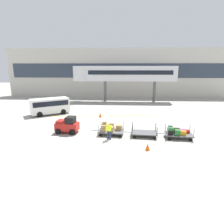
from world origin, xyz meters
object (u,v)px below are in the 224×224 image
(baggage_handler, at_px, (109,130))
(shuttle_van, at_px, (50,105))
(safety_cone_far, at_px, (100,115))
(baggage_cart_lead, at_px, (110,129))
(safety_cone_near, at_px, (148,147))
(baggage_tug, at_px, (67,125))
(baggage_cart_tail, at_px, (177,132))
(baggage_cart_middle, at_px, (144,133))

(baggage_handler, bearing_deg, shuttle_van, 134.18)
(safety_cone_far, bearing_deg, baggage_cart_lead, -74.99)
(shuttle_van, relative_size, safety_cone_near, 9.20)
(baggage_tug, distance_m, safety_cone_near, 7.93)
(safety_cone_near, bearing_deg, baggage_cart_tail, 42.90)
(baggage_cart_middle, height_order, shuttle_van, shuttle_van)
(baggage_tug, relative_size, baggage_cart_middle, 0.72)
(baggage_cart_middle, xyz_separation_m, safety_cone_near, (-0.04, -2.93, -0.07))
(baggage_cart_middle, relative_size, baggage_cart_tail, 1.00)
(baggage_tug, bearing_deg, baggage_cart_lead, -3.80)
(baggage_tug, xyz_separation_m, baggage_handler, (4.03, -1.57, 0.11))
(baggage_cart_lead, distance_m, baggage_handler, 1.33)
(baggage_tug, xyz_separation_m, safety_cone_near, (7.09, -3.53, -0.48))
(baggage_cart_lead, xyz_separation_m, baggage_handler, (-0.05, -1.29, 0.32))
(baggage_cart_middle, bearing_deg, shuttle_van, 146.24)
(baggage_cart_lead, xyz_separation_m, baggage_cart_middle, (3.06, -0.33, -0.20))
(baggage_cart_lead, distance_m, shuttle_van, 11.24)
(baggage_cart_lead, xyz_separation_m, safety_cone_far, (-1.65, 6.15, -0.27))
(safety_cone_near, height_order, safety_cone_far, same)
(shuttle_van, distance_m, safety_cone_near, 15.67)
(baggage_handler, distance_m, shuttle_van, 12.09)
(baggage_cart_tail, bearing_deg, baggage_tug, 175.28)
(baggage_tug, bearing_deg, shuttle_van, 121.73)
(baggage_cart_lead, bearing_deg, baggage_cart_tail, -5.35)
(baggage_tug, xyz_separation_m, baggage_cart_lead, (4.08, -0.27, -0.21))
(baggage_cart_lead, height_order, baggage_cart_tail, baggage_cart_lead)
(baggage_handler, bearing_deg, baggage_tug, 158.77)
(shuttle_van, distance_m, safety_cone_far, 6.99)
(baggage_cart_middle, xyz_separation_m, baggage_handler, (-3.10, -0.96, 0.52))
(safety_cone_near, bearing_deg, shuttle_van, 137.21)
(baggage_tug, relative_size, baggage_handler, 1.40)
(baggage_cart_middle, distance_m, shuttle_van, 13.89)
(baggage_tug, height_order, baggage_handler, baggage_tug)
(baggage_tug, relative_size, shuttle_van, 0.43)
(baggage_cart_middle, bearing_deg, safety_cone_far, 126.00)
(baggage_handler, xyz_separation_m, shuttle_van, (-8.42, 8.66, 0.37))
(shuttle_van, bearing_deg, safety_cone_near, -42.79)
(baggage_cart_tail, xyz_separation_m, safety_cone_near, (-2.91, -2.70, -0.25))
(baggage_tug, relative_size, safety_cone_far, 3.97)
(baggage_cart_lead, height_order, shuttle_van, shuttle_van)
(safety_cone_far, bearing_deg, safety_cone_near, -63.62)
(shuttle_van, bearing_deg, baggage_handler, -45.82)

